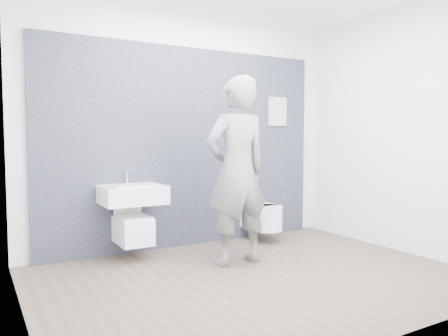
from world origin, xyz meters
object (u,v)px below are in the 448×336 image
toilet_rounded (264,217)px  toilet_square (133,228)px  washbasin (133,194)px  visitor (237,171)px

toilet_rounded → toilet_square: bearing=178.2°
washbasin → visitor: visitor is taller
washbasin → toilet_rounded: washbasin is taller
washbasin → visitor: 1.16m
toilet_square → toilet_rounded: 1.70m
toilet_square → toilet_rounded: (1.70, -0.05, -0.02)m
washbasin → toilet_square: bearing=90.0°
washbasin → toilet_square: size_ratio=1.05×
washbasin → visitor: size_ratio=0.34×
visitor → toilet_rounded: bearing=-140.6°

